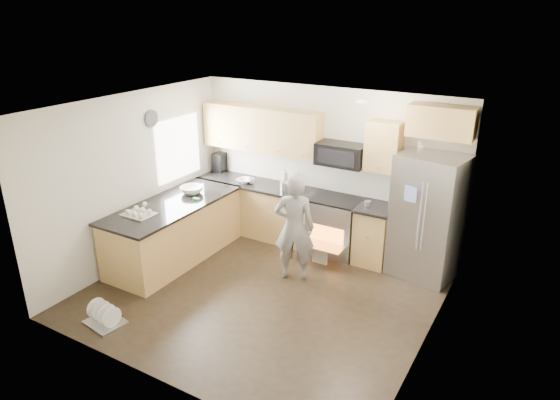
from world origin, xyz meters
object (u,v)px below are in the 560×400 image
Objects in this scene: stove_range at (336,213)px; dish_rack at (105,318)px; person at (294,228)px; refrigerator at (427,217)px.

stove_range reaches higher than dish_rack.
refrigerator is at bearing -167.97° from person.
refrigerator is at bearing 0.30° from stove_range.
person is (-1.60, -1.04, -0.13)m from refrigerator.
stove_range is at bearing -169.70° from refrigerator.
dish_rack is (-1.68, -3.27, -0.60)m from stove_range.
stove_range is at bearing -121.08° from person.
refrigerator is 1.92m from person.
person is 2.78m from dish_rack.
person reaches higher than dish_rack.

